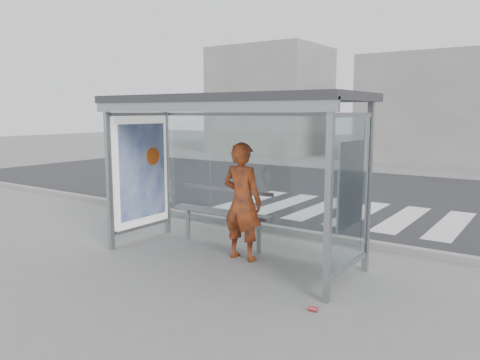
{
  "coord_description": "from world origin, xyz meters",
  "views": [
    {
      "loc": [
        4.27,
        -5.89,
        2.36
      ],
      "look_at": [
        0.08,
        0.2,
        1.28
      ],
      "focal_mm": 35.0,
      "sensor_mm": 36.0,
      "label": 1
    }
  ],
  "objects_px": {
    "bus_shelter": "(212,135)",
    "soda_can": "(313,309)",
    "person": "(242,201)",
    "bench": "(222,212)"
  },
  "relations": [
    {
      "from": "person",
      "to": "soda_can",
      "type": "height_order",
      "value": "person"
    },
    {
      "from": "bus_shelter",
      "to": "person",
      "type": "xyz_separation_m",
      "value": [
        0.52,
        0.09,
        -1.04
      ]
    },
    {
      "from": "bus_shelter",
      "to": "soda_can",
      "type": "bearing_deg",
      "value": -24.98
    },
    {
      "from": "bench",
      "to": "soda_can",
      "type": "height_order",
      "value": "bench"
    },
    {
      "from": "bus_shelter",
      "to": "soda_can",
      "type": "xyz_separation_m",
      "value": [
        2.36,
        -1.1,
        -1.95
      ]
    },
    {
      "from": "bench",
      "to": "soda_can",
      "type": "distance_m",
      "value": 3.09
    },
    {
      "from": "person",
      "to": "bench",
      "type": "bearing_deg",
      "value": -30.58
    },
    {
      "from": "person",
      "to": "bench",
      "type": "relative_size",
      "value": 0.95
    },
    {
      "from": "bus_shelter",
      "to": "person",
      "type": "relative_size",
      "value": 2.25
    },
    {
      "from": "bus_shelter",
      "to": "person",
      "type": "distance_m",
      "value": 1.17
    }
  ]
}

